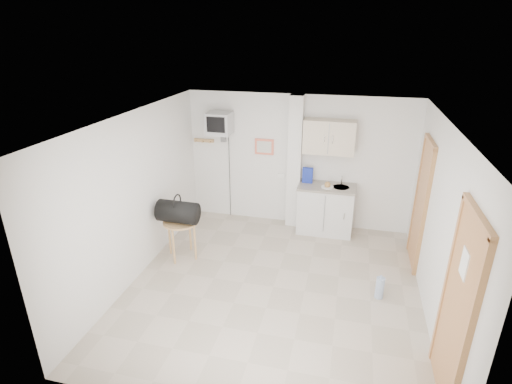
% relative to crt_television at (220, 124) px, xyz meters
% --- Properties ---
extents(ground, '(4.50, 4.50, 0.00)m').
position_rel_crt_television_xyz_m(ground, '(1.45, -2.02, -1.94)').
color(ground, '#B6A794').
rests_on(ground, ground).
extents(room_envelope, '(4.24, 4.54, 2.55)m').
position_rel_crt_television_xyz_m(room_envelope, '(1.69, -1.93, -0.40)').
color(room_envelope, white).
rests_on(room_envelope, ground).
extents(kitchenette, '(1.03, 0.58, 2.10)m').
position_rel_crt_television_xyz_m(kitchenette, '(2.02, -0.02, -1.13)').
color(kitchenette, silver).
rests_on(kitchenette, ground).
extents(crt_television, '(0.44, 0.45, 2.15)m').
position_rel_crt_television_xyz_m(crt_television, '(0.00, 0.00, 0.00)').
color(crt_television, slate).
rests_on(crt_television, ground).
extents(round_table, '(0.58, 0.58, 0.66)m').
position_rel_crt_television_xyz_m(round_table, '(-0.20, -1.53, -1.37)').
color(round_table, tan).
rests_on(round_table, ground).
extents(duffel_bag, '(0.66, 0.38, 0.48)m').
position_rel_crt_television_xyz_m(duffel_bag, '(-0.22, -1.57, -1.09)').
color(duffel_bag, black).
rests_on(duffel_bag, round_table).
extents(water_bottle, '(0.12, 0.12, 0.36)m').
position_rel_crt_television_xyz_m(water_bottle, '(2.96, -1.91, -1.77)').
color(water_bottle, '#94A9C9').
rests_on(water_bottle, ground).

